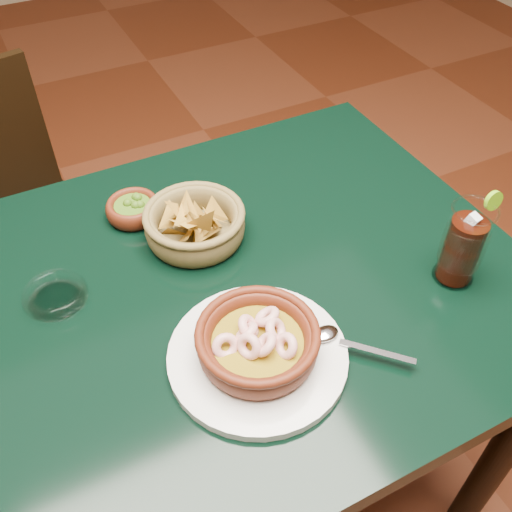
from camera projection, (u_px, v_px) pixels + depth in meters
name	position (u px, v px, depth m)	size (l,w,h in m)	color
ground	(203.00, 494.00, 1.45)	(7.00, 7.00, 0.00)	#471C0C
dining_table	(179.00, 339.00, 0.99)	(1.20, 0.80, 0.75)	black
dining_chair	(14.00, 221.00, 1.50)	(0.46, 0.46, 0.83)	black
shrimp_plate	(258.00, 346.00, 0.82)	(0.33, 0.26, 0.08)	silver
chip_basket	(195.00, 224.00, 1.00)	(0.21, 0.21, 0.13)	brown
guacamole_ramekin	(133.00, 209.00, 1.05)	(0.12, 0.12, 0.04)	#48190B
cola_drink	(463.00, 245.00, 0.91)	(0.15, 0.15, 0.17)	white
glass_ashtray	(55.00, 296.00, 0.91)	(0.11, 0.11, 0.03)	white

